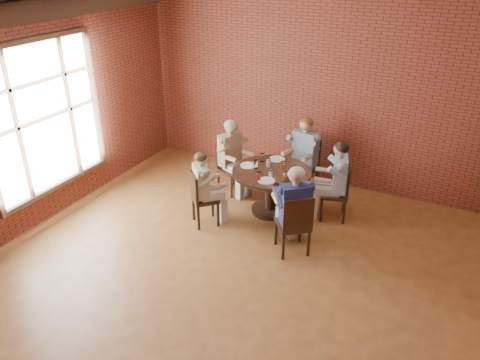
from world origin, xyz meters
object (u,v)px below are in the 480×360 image
at_px(diner_b, 303,156).
at_px(diner_d, 205,189).
at_px(dining_table, 271,183).
at_px(chair_c, 229,164).
at_px(diner_a, 335,181).
at_px(chair_e, 295,223).
at_px(chair_b, 305,163).
at_px(diner_c, 232,157).
at_px(chair_d, 201,197).
at_px(smartphone, 276,185).
at_px(chair_a, 340,190).
at_px(diner_e, 294,210).

height_order(diner_b, diner_d, diner_b).
xyz_separation_m(dining_table, chair_c, (-0.98, 0.39, -0.02)).
relative_size(diner_a, chair_e, 1.39).
relative_size(chair_b, chair_c, 1.03).
relative_size(dining_table, diner_c, 0.96).
bearing_deg(diner_c, chair_d, -154.74).
height_order(chair_b, chair_d, chair_b).
height_order(diner_a, smartphone, diner_a).
bearing_deg(dining_table, chair_a, 16.29).
xyz_separation_m(diner_b, chair_c, (-1.17, -0.54, -0.18)).
height_order(diner_b, smartphone, diner_b).
relative_size(diner_e, smartphone, 9.77).
height_order(chair_a, diner_a, diner_a).
relative_size(chair_b, diner_d, 0.78).
height_order(chair_a, chair_d, chair_a).
xyz_separation_m(dining_table, chair_a, (1.04, 0.31, -0.03)).
bearing_deg(diner_d, chair_d, 90.00).
bearing_deg(dining_table, diner_c, 158.34).
relative_size(chair_b, smartphone, 6.95).
distance_m(dining_table, diner_e, 1.14).
distance_m(chair_c, diner_d, 1.20).
bearing_deg(chair_a, chair_b, -147.00).
bearing_deg(diner_e, diner_d, -42.34).
bearing_deg(diner_d, diner_e, -138.87).
height_order(diner_c, chair_d, diner_c).
bearing_deg(diner_c, diner_d, -152.13).
xyz_separation_m(chair_b, chair_e, (0.56, -1.96, -0.01)).
bearing_deg(chair_c, diner_e, -105.11).
height_order(chair_b, diner_c, diner_c).
bearing_deg(chair_e, chair_b, -113.38).
bearing_deg(chair_d, diner_c, -42.11).
xyz_separation_m(dining_table, chair_b, (0.21, 1.02, -0.01)).
distance_m(diner_a, diner_c, 1.87).
xyz_separation_m(chair_c, chair_d, (0.15, -1.23, -0.02)).
relative_size(chair_d, diner_e, 0.65).
relative_size(chair_a, diner_b, 0.68).
distance_m(dining_table, chair_b, 1.04).
distance_m(diner_c, smartphone, 1.42).
bearing_deg(chair_a, chair_e, -28.76).
bearing_deg(diner_a, chair_d, -74.10).
relative_size(chair_a, chair_c, 0.99).
bearing_deg(diner_e, diner_b, -113.15).
height_order(chair_a, diner_d, diner_d).
distance_m(chair_b, diner_c, 1.30).
bearing_deg(diner_b, dining_table, -90.00).
bearing_deg(chair_e, diner_b, -112.15).
bearing_deg(diner_e, dining_table, -90.00).
distance_m(chair_a, diner_c, 1.95).
height_order(chair_b, diner_d, diner_d).
relative_size(chair_c, smartphone, 6.77).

